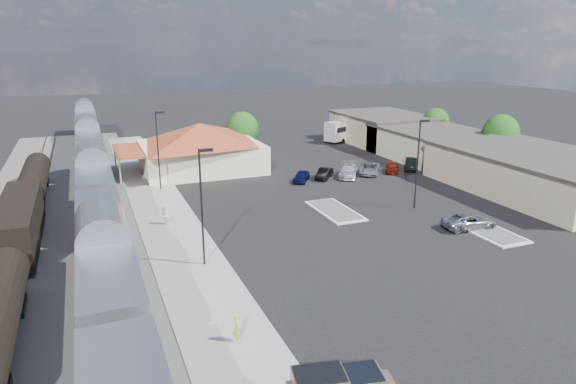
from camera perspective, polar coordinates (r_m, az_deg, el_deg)
name	(u,v)px	position (r m, az deg, el deg)	size (l,w,h in m)	color
ground	(306,223)	(47.96, 2.04, -3.44)	(280.00, 280.00, 0.00)	black
railbed	(64,223)	(51.91, -23.62, -3.22)	(16.00, 100.00, 0.12)	#4C4944
platform	(166,218)	(50.33, -13.42, -2.82)	(5.50, 92.00, 0.18)	gray
passenger_train	(95,186)	(53.00, -20.70, 0.67)	(3.00, 104.00, 5.55)	silver
freight_cars	(20,226)	(46.94, -27.63, -3.32)	(2.80, 46.00, 4.00)	black
station_depot	(200,147)	(67.97, -9.72, 4.98)	(18.35, 12.24, 6.20)	beige
buildings_east	(452,149)	(73.65, 17.78, 4.62)	(14.40, 51.40, 4.80)	#C6B28C
traffic_island_south	(335,210)	(51.27, 5.24, -2.06)	(3.30, 7.50, 0.21)	silver
traffic_island_north	(486,230)	(49.09, 21.15, -3.98)	(3.30, 7.50, 0.21)	silver
lamp_plat_s	(203,198)	(37.64, -9.48, -0.68)	(1.08, 0.25, 9.00)	black
lamp_plat_n	(158,144)	(58.76, -14.20, 5.16)	(1.08, 0.25, 9.00)	black
lamp_lot	(419,157)	(52.40, 14.33, 3.83)	(1.08, 0.25, 9.00)	black
tree_east_b	(501,134)	(75.61, 22.54, 5.95)	(4.94, 4.94, 6.96)	#382314
tree_east_c	(435,123)	(86.12, 16.07, 7.37)	(4.41, 4.41, 6.21)	#382314
tree_depot	(242,129)	(75.38, -5.08, 6.94)	(4.71, 4.71, 6.63)	#382314
suv	(469,221)	(49.07, 19.51, -3.08)	(2.31, 5.00, 1.39)	#A2A5AA
coach_bus	(350,128)	(89.23, 6.91, 7.05)	(11.05, 6.71, 3.54)	silver
person_a	(237,327)	(29.42, -5.72, -14.75)	(0.63, 0.42, 1.74)	#CDD241
person_b	(164,216)	(48.01, -13.62, -2.57)	(0.84, 0.66, 1.73)	silver
parked_car_a	(301,176)	(61.90, 1.51, 1.75)	(1.53, 3.80, 1.29)	#0E1746
parked_car_b	(324,173)	(63.46, 4.06, 2.07)	(1.37, 3.92, 1.29)	black
parked_car_c	(348,171)	(64.60, 6.74, 2.36)	(2.11, 5.20, 1.51)	silver
parked_car_d	(370,168)	(66.41, 9.05, 2.60)	(2.32, 5.03, 1.40)	#9A9DA2
parked_car_e	(392,167)	(67.84, 11.51, 2.74)	(1.58, 3.93, 1.34)	maroon
parked_car_f	(412,164)	(69.83, 13.58, 3.06)	(1.60, 4.59, 1.51)	black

